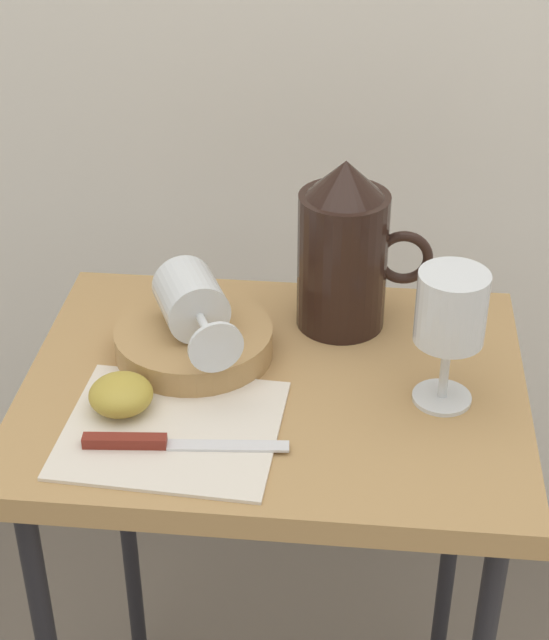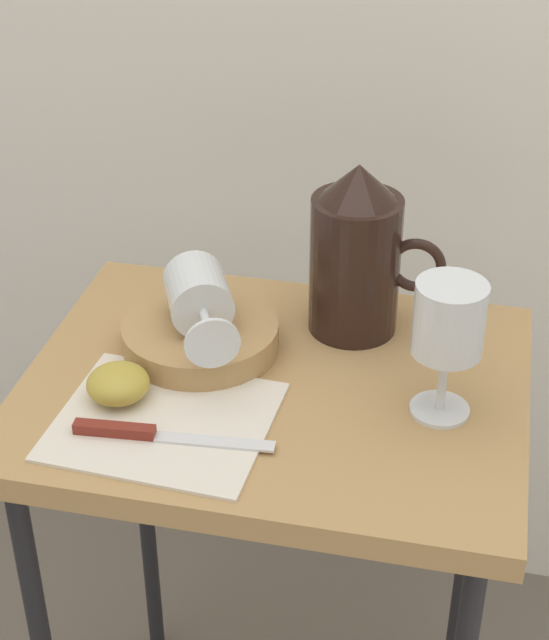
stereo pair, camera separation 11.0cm
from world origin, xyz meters
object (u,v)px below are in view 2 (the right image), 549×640
object	(u,v)px
table	(274,435)
apple_half_left	(118,384)
wine_glass_tipped_near	(199,297)
knife	(144,433)
pitcher	(356,264)
wine_glass_upright	(448,326)
basket_tray	(200,336)

from	to	relation	value
table	apple_half_left	bearing A→B (deg)	-155.21
wine_glass_tipped_near	knife	bearing A→B (deg)	-93.75
pitcher	apple_half_left	distance (m)	0.31
table	wine_glass_upright	world-z (taller)	wine_glass_upright
basket_tray	pitcher	size ratio (longest dim) A/B	0.86
table	wine_glass_upright	bearing A→B (deg)	-4.98
pitcher	knife	bearing A→B (deg)	-124.16
basket_tray	wine_glass_upright	world-z (taller)	wine_glass_upright
basket_tray	wine_glass_tipped_near	distance (m)	0.05
wine_glass_tipped_near	knife	size ratio (longest dim) A/B	0.75
table	wine_glass_tipped_near	distance (m)	0.18
wine_glass_upright	wine_glass_tipped_near	size ratio (longest dim) A/B	0.99
wine_glass_upright	knife	bearing A→B (deg)	-158.71
wine_glass_tipped_near	knife	xyz separation A→B (m)	(-0.01, -0.17, -0.06)
basket_tray	apple_half_left	xyz separation A→B (m)	(-0.06, -0.12, 0.01)
pitcher	wine_glass_tipped_near	world-z (taller)	pitcher
table	apple_half_left	size ratio (longest dim) A/B	10.34
pitcher	wine_glass_tipped_near	xyz separation A→B (m)	(-0.16, -0.09, -0.02)
pitcher	knife	size ratio (longest dim) A/B	1.01
wine_glass_tipped_near	apple_half_left	xyz separation A→B (m)	(-0.06, -0.11, -0.05)
pitcher	basket_tray	bearing A→B (deg)	-152.37
knife	pitcher	bearing A→B (deg)	55.84
basket_tray	apple_half_left	size ratio (longest dim) A/B	2.66
wine_glass_upright	wine_glass_tipped_near	distance (m)	0.29
basket_tray	knife	distance (m)	0.17
apple_half_left	basket_tray	bearing A→B (deg)	63.22
pitcher	wine_glass_tipped_near	bearing A→B (deg)	-152.29
basket_tray	knife	size ratio (longest dim) A/B	0.87
table	apple_half_left	xyz separation A→B (m)	(-0.16, -0.07, 0.10)
wine_glass_upright	apple_half_left	xyz separation A→B (m)	(-0.34, -0.06, -0.08)
apple_half_left	knife	size ratio (longest dim) A/B	0.33
knife	table	bearing A→B (deg)	50.13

